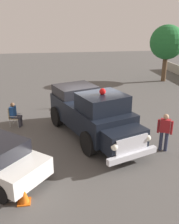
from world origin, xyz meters
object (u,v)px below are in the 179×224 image
Objects in this scene: spectator_standing at (165,130)px; traffic_cone at (23,194)px; spectator_seated at (15,114)px; oak_tree_left at (167,43)px; lawn_chair_spare at (118,106)px; lawn_chair_by_car at (75,98)px; lawn_chair_near_truck at (13,115)px; vintage_fire_truck at (92,113)px.

spectator_standing reaches higher than traffic_cone.
oak_tree_left is at bearing 125.36° from spectator_seated.
lawn_chair_by_car is at bearing -128.46° from lawn_chair_spare.
spectator_standing is 6.23m from traffic_cone.
lawn_chair_near_truck is 4.26m from lawn_chair_by_car.
lawn_chair_by_car is 4.19m from spectator_seated.
spectator_standing is (4.30, 0.90, 0.37)m from lawn_chair_spare.
traffic_cone is at bearing -65.82° from spectator_standing.
oak_tree_left is at bearing 124.94° from lawn_chair_near_truck.
spectator_standing is at bearing 55.88° from vintage_fire_truck.
lawn_chair_spare is 0.61× the size of spectator_standing.
spectator_seated is 7.54m from spectator_standing.
lawn_chair_spare is (-0.61, 5.81, 0.00)m from lawn_chair_near_truck.
lawn_chair_near_truck is at bearing -170.34° from traffic_cone.
spectator_seated is at bearing -119.01° from spectator_standing.
lawn_chair_by_car is 0.61× the size of spectator_standing.
spectator_standing is at bearing -23.55° from oak_tree_left.
vintage_fire_truck is at bearing 5.64° from lawn_chair_by_car.
oak_tree_left is (-5.91, 8.48, 2.74)m from lawn_chair_by_car.
lawn_chair_spare is at bearing 96.48° from spectator_seated.
lawn_chair_near_truck is at bearing -84.05° from lawn_chair_spare.
traffic_cone is at bearing 9.66° from lawn_chair_near_truck.
lawn_chair_by_car is 0.79× the size of spectator_seated.
lawn_chair_spare is 8.33m from traffic_cone.
vintage_fire_truck is at bearing -38.50° from lawn_chair_spare.
spectator_standing is at bearing 61.19° from lawn_chair_near_truck.
spectator_seated is 14.76m from oak_tree_left.
oak_tree_left reaches higher than vintage_fire_truck.
oak_tree_left is at bearing 143.22° from traffic_cone.
traffic_cone is at bearing -36.78° from oak_tree_left.
traffic_cone is (6.84, -4.75, -0.28)m from lawn_chair_spare.
vintage_fire_truck is at bearing 65.37° from lawn_chair_near_truck.
spectator_standing reaches higher than spectator_seated.
oak_tree_left is (-8.40, 11.84, 2.63)m from spectator_seated.
lawn_chair_spare is 1.61× the size of traffic_cone.
vintage_fire_truck is 4.31m from lawn_chair_by_car.
lawn_chair_near_truck is 1.00× the size of lawn_chair_spare.
spectator_standing is 0.35× the size of oak_tree_left.
oak_tree_left reaches higher than lawn_chair_near_truck.
lawn_chair_by_car is 1.61× the size of traffic_cone.
spectator_seated is (0.04, 0.13, 0.11)m from lawn_chair_near_truck.
lawn_chair_by_car is 10.70m from oak_tree_left.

